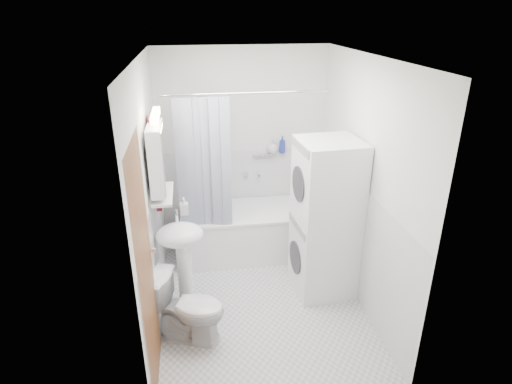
{
  "coord_description": "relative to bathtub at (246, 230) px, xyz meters",
  "views": [
    {
      "loc": [
        -0.59,
        -3.57,
        2.77
      ],
      "look_at": [
        -0.02,
        0.15,
        1.14
      ],
      "focal_mm": 30.0,
      "sensor_mm": 36.0,
      "label": 1
    }
  ],
  "objects": [
    {
      "name": "floor",
      "position": [
        0.02,
        -0.92,
        -0.32
      ],
      "size": [
        2.6,
        2.6,
        0.0
      ],
      "primitive_type": "plane",
      "color": "silver",
      "rests_on": "ground"
    },
    {
      "name": "room_walls",
      "position": [
        0.02,
        -0.92,
        1.17
      ],
      "size": [
        2.6,
        2.6,
        2.6
      ],
      "color": "white",
      "rests_on": "ground"
    },
    {
      "name": "wainscot",
      "position": [
        0.02,
        -0.63,
        0.28
      ],
      "size": [
        1.98,
        2.58,
        2.58
      ],
      "color": "white",
      "rests_on": "ground"
    },
    {
      "name": "door",
      "position": [
        -0.93,
        -1.47,
        0.68
      ],
      "size": [
        0.05,
        2.0,
        2.0
      ],
      "color": "brown",
      "rests_on": "ground"
    },
    {
      "name": "bathtub",
      "position": [
        0.0,
        0.0,
        0.0
      ],
      "size": [
        1.52,
        0.72,
        0.58
      ],
      "color": "white",
      "rests_on": "ground"
    },
    {
      "name": "tub_spout",
      "position": [
        0.2,
        0.33,
        0.58
      ],
      "size": [
        0.04,
        0.12,
        0.04
      ],
      "primitive_type": "cylinder",
      "rotation": [
        1.57,
        0.0,
        0.0
      ],
      "color": "silver",
      "rests_on": "room_walls"
    },
    {
      "name": "curtain_rod",
      "position": [
        0.0,
        -0.3,
        1.68
      ],
      "size": [
        1.7,
        0.02,
        0.02
      ],
      "primitive_type": "cylinder",
      "rotation": [
        0.0,
        1.57,
        0.0
      ],
      "color": "silver",
      "rests_on": "room_walls"
    },
    {
      "name": "shower_curtain",
      "position": [
        -0.48,
        -0.3,
        0.93
      ],
      "size": [
        0.55,
        0.02,
        1.45
      ],
      "color": "#142247",
      "rests_on": "curtain_rod"
    },
    {
      "name": "sink",
      "position": [
        -0.74,
        -0.98,
        0.38
      ],
      "size": [
        0.44,
        0.37,
        1.04
      ],
      "color": "white",
      "rests_on": "ground"
    },
    {
      "name": "medicine_cabinet",
      "position": [
        -0.89,
        -0.82,
        1.25
      ],
      "size": [
        0.13,
        0.5,
        0.71
      ],
      "color": "white",
      "rests_on": "room_walls"
    },
    {
      "name": "shelf",
      "position": [
        -0.87,
        -0.82,
        0.88
      ],
      "size": [
        0.18,
        0.54,
        0.02
      ],
      "primitive_type": "cube",
      "color": "silver",
      "rests_on": "room_walls"
    },
    {
      "name": "shower_caddy",
      "position": [
        0.25,
        0.32,
        0.83
      ],
      "size": [
        0.22,
        0.06,
        0.02
      ],
      "primitive_type": "cube",
      "color": "silver",
      "rests_on": "room_walls"
    },
    {
      "name": "towel",
      "position": [
        -0.92,
        -0.57,
        1.14
      ],
      "size": [
        0.07,
        0.37,
        0.9
      ],
      "color": "#52161E",
      "rests_on": "room_walls"
    },
    {
      "name": "washer_dryer",
      "position": [
        0.7,
        -0.82,
        0.5
      ],
      "size": [
        0.62,
        0.61,
        1.64
      ],
      "rotation": [
        0.0,
        0.0,
        0.06
      ],
      "color": "white",
      "rests_on": "ground"
    },
    {
      "name": "toilet",
      "position": [
        -0.7,
        -1.37,
        0.0
      ],
      "size": [
        0.75,
        0.57,
        0.65
      ],
      "primitive_type": "imported",
      "rotation": [
        0.0,
        0.0,
        1.22
      ],
      "color": "white",
      "rests_on": "ground"
    },
    {
      "name": "soap_pump",
      "position": [
        -0.69,
        -0.67,
        0.63
      ],
      "size": [
        0.08,
        0.17,
        0.08
      ],
      "primitive_type": "imported",
      "color": "gray",
      "rests_on": "sink"
    },
    {
      "name": "shelf_bottle",
      "position": [
        -0.87,
        -0.97,
        0.93
      ],
      "size": [
        0.07,
        0.18,
        0.07
      ],
      "primitive_type": "imported",
      "color": "gray",
      "rests_on": "shelf"
    },
    {
      "name": "shelf_cup",
      "position": [
        -0.87,
        -0.7,
        0.94
      ],
      "size": [
        0.1,
        0.09,
        0.1
      ],
      "primitive_type": "imported",
      "color": "gray",
      "rests_on": "shelf"
    },
    {
      "name": "shampoo_a",
      "position": [
        0.37,
        0.32,
        0.91
      ],
      "size": [
        0.13,
        0.17,
        0.13
      ],
      "primitive_type": "imported",
      "color": "gray",
      "rests_on": "shower_caddy"
    },
    {
      "name": "shampoo_b",
      "position": [
        0.49,
        0.32,
        0.88
      ],
      "size": [
        0.08,
        0.21,
        0.08
      ],
      "primitive_type": "imported",
      "color": "navy",
      "rests_on": "shower_caddy"
    }
  ]
}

